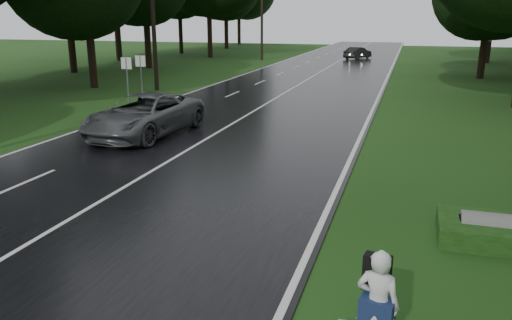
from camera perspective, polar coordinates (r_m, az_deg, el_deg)
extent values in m
plane|color=#1E4514|center=(12.79, -20.60, -6.59)|extent=(160.00, 160.00, 0.00)
cube|color=black|center=(30.53, 2.66, 7.26)|extent=(12.00, 140.00, 0.04)
cube|color=silver|center=(30.53, 2.66, 7.31)|extent=(0.12, 140.00, 0.01)
imported|color=#4F5254|center=(20.77, -12.62, 5.07)|extent=(3.23, 6.17, 1.66)
imported|color=black|center=(59.15, 11.58, 11.92)|extent=(2.94, 4.24, 1.32)
imported|color=silver|center=(7.42, 13.74, -15.85)|extent=(0.68, 0.51, 1.68)
cube|color=black|center=(7.45, 13.69, -12.44)|extent=(0.41, 0.27, 0.54)
cylinder|color=slate|center=(12.13, 25.17, -8.37)|extent=(1.29, 0.64, 0.64)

